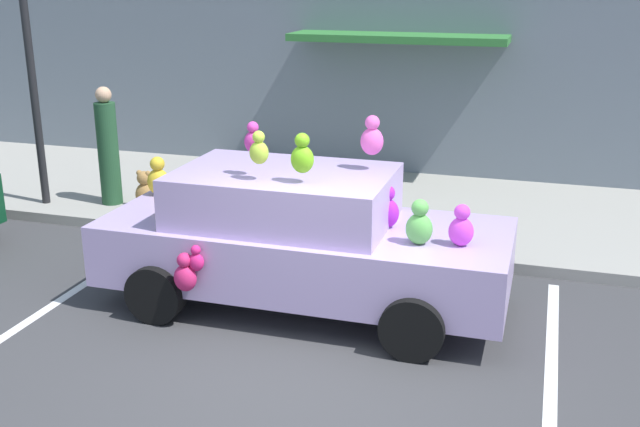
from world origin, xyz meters
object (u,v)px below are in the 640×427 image
object	(u,v)px
plush_covered_car	(299,237)
street_lamp_post	(30,57)
pedestrian_near_shopfront	(108,149)
teddy_bear_on_sidewalk	(145,190)

from	to	relation	value
plush_covered_car	street_lamp_post	bearing A→B (deg)	156.65
street_lamp_post	pedestrian_near_shopfront	xyz separation A→B (m)	(1.00, 0.28, -1.39)
teddy_bear_on_sidewalk	pedestrian_near_shopfront	size ratio (longest dim) A/B	0.32
plush_covered_car	street_lamp_post	distance (m)	5.55
plush_covered_car	teddy_bear_on_sidewalk	bearing A→B (deg)	144.28
street_lamp_post	pedestrian_near_shopfront	world-z (taller)	street_lamp_post
plush_covered_car	street_lamp_post	xyz separation A→B (m)	(-4.88, 2.11, 1.60)
teddy_bear_on_sidewalk	pedestrian_near_shopfront	world-z (taller)	pedestrian_near_shopfront
teddy_bear_on_sidewalk	street_lamp_post	size ratio (longest dim) A/B	0.16
street_lamp_post	teddy_bear_on_sidewalk	bearing A→B (deg)	8.77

